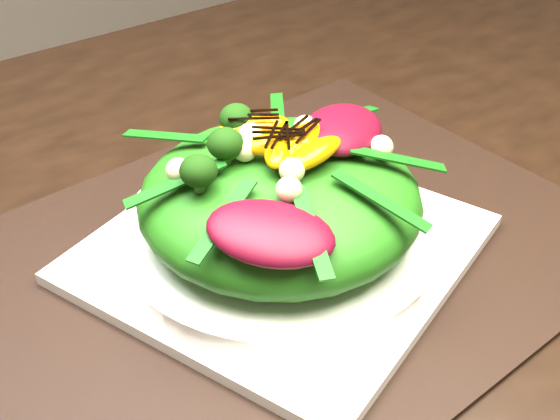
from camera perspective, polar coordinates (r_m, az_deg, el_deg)
dining_table at (r=0.86m, az=14.46°, el=5.55°), size 1.60×0.90×0.75m
placemat at (r=0.63m, az=0.00°, el=-3.47°), size 0.56×0.44×0.00m
plate_base at (r=0.62m, az=0.00°, el=-2.94°), size 0.36×0.36×0.01m
salad_bowl at (r=0.61m, az=0.00°, el=-1.86°), size 0.29×0.29×0.02m
lettuce_mound at (r=0.59m, az=-0.00°, el=0.88°), size 0.28×0.28×0.08m
radicchio_leaf at (r=0.60m, az=4.85°, el=6.16°), size 0.10×0.09×0.02m
orange_segment at (r=0.57m, az=-2.56°, el=4.76°), size 0.06×0.03×0.01m
broccoli_floret at (r=0.57m, az=-5.92°, el=5.26°), size 0.05×0.05×0.04m
macadamia_nut at (r=0.56m, az=4.58°, el=4.08°), size 0.02×0.02×0.02m
balsamic_drizzle at (r=0.57m, az=-2.59°, el=5.45°), size 0.04×0.01×0.00m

